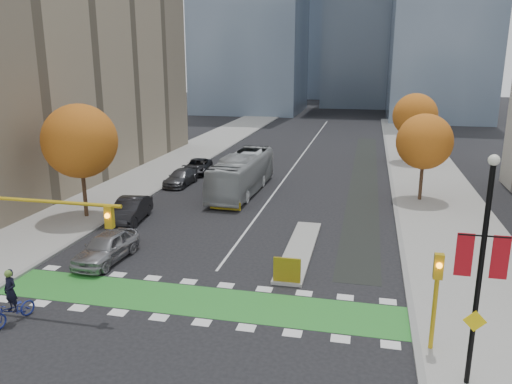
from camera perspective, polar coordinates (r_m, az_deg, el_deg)
The scene contains 23 objects.
ground at distance 23.28m, azimuth -8.29°, elevation -13.81°, with size 300.00×300.00×0.00m, color black.
sidewalk_west at distance 45.70m, azimuth -15.24°, elevation 0.36°, with size 7.00×120.00×0.15m, color gray.
sidewalk_east at distance 40.94m, azimuth 20.49°, elevation -1.74°, with size 7.00×120.00×0.15m, color gray.
curb_west at distance 44.19m, azimuth -11.22°, elevation 0.12°, with size 0.30×120.00×0.16m, color gray.
curb_east at distance 40.58m, azimuth 15.60°, elevation -1.47°, with size 0.30×120.00×0.16m, color gray.
bike_crossing at distance 24.52m, azimuth -7.02°, elevation -12.19°, with size 20.00×3.00×0.01m, color #297E2B.
centre_line at distance 60.50m, azimuth 5.30°, elevation 4.23°, with size 0.15×70.00×0.01m, color silver.
bike_lane_paint at distance 50.23m, azimuth 12.28°, elevation 1.75°, with size 2.50×50.00×0.01m, color black.
median_island at distance 30.30m, azimuth 5.01°, elevation -6.55°, with size 1.60×10.00×0.16m, color gray.
hazard_board at distance 25.63m, azimuth 3.55°, elevation -8.89°, with size 1.40×0.12×1.30m, color yellow.
building_west at distance 51.79m, azimuth -25.85°, elevation 14.99°, with size 16.00×44.00×25.00m, color gray.
tree_west at distance 37.09m, azimuth -19.48°, elevation 5.50°, with size 5.20×5.20×8.22m.
tree_east_near at distance 41.68m, azimuth 18.70°, elevation 5.47°, with size 4.40×4.40×7.08m.
tree_east_far at distance 57.49m, azimuth 17.73°, elevation 8.32°, with size 4.80×4.80×7.65m.
traffic_signal_west at distance 25.17m, azimuth -26.22°, elevation -3.05°, with size 8.53×0.56×5.20m.
traffic_signal_east at distance 20.49m, azimuth 19.92°, elevation -10.23°, with size 0.35×0.43×4.10m.
banner_lamppost at distance 18.13m, azimuth 24.33°, elevation -7.54°, with size 1.65×0.36×8.28m.
cyclist at distance 24.55m, azimuth -26.07°, elevation -11.54°, with size 1.29×2.26×2.47m.
bus at distance 42.85m, azimuth -1.60°, elevation 2.14°, with size 2.81×12.00×3.34m, color #9A9EA1.
parked_car_a at distance 29.68m, azimuth -16.73°, elevation -6.05°, with size 1.98×4.91×1.67m, color gray.
parked_car_b at distance 36.26m, azimuth -14.21°, elevation -2.05°, with size 1.78×5.12×1.69m, color black.
parked_car_c at distance 46.14m, azimuth -8.58°, elevation 1.66°, with size 1.97×4.84×1.40m, color #444448.
parked_car_d at distance 50.75m, azimuth -6.68°, elevation 2.94°, with size 2.34×5.08×1.41m, color black.
Camera 1 is at (7.64, -18.98, 11.12)m, focal length 35.00 mm.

